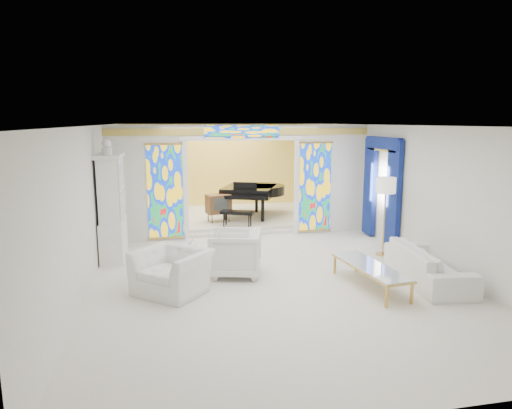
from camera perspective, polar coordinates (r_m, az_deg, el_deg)
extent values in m
plane|color=silver|center=(10.64, 0.10, -6.52)|extent=(12.00, 12.00, 0.00)
cube|color=white|center=(10.18, 0.10, 9.86)|extent=(7.00, 12.00, 0.02)
cube|color=silver|center=(16.18, -4.22, 4.71)|extent=(7.00, 0.02, 3.00)
cube|color=silver|center=(4.74, 15.14, -9.59)|extent=(7.00, 0.02, 3.00)
cube|color=silver|center=(10.20, -19.55, 0.80)|extent=(0.02, 12.00, 3.00)
cube|color=silver|center=(11.52, 17.42, 1.96)|extent=(0.02, 12.00, 3.00)
cube|color=silver|center=(12.08, -13.57, 2.52)|extent=(2.00, 0.18, 3.00)
cube|color=silver|center=(12.90, 9.23, 3.16)|extent=(2.00, 0.18, 3.00)
cube|color=silver|center=(12.15, -1.83, 9.00)|extent=(3.00, 0.18, 0.40)
cube|color=white|center=(12.01, -8.78, 1.68)|extent=(0.12, 0.06, 2.60)
cube|color=white|center=(12.52, 5.07, 2.11)|extent=(0.12, 0.06, 2.60)
cube|color=white|center=(12.05, -1.74, 8.28)|extent=(3.24, 0.06, 0.12)
cube|color=#E9C158|center=(12.05, -1.75, 9.08)|extent=(7.00, 0.05, 0.18)
cube|color=gold|center=(11.99, -11.31, 1.59)|extent=(0.90, 0.04, 2.40)
cube|color=gold|center=(12.67, 7.39, 2.17)|extent=(0.90, 0.04, 2.40)
cube|color=gold|center=(12.04, -1.74, 9.08)|extent=(2.00, 0.04, 0.34)
cube|color=silver|center=(14.53, -3.18, -1.56)|extent=(6.80, 3.80, 0.18)
cube|color=#FBDD57|center=(16.06, -4.16, 4.67)|extent=(6.70, 0.10, 2.90)
cylinder|color=gold|center=(14.16, -2.41, 8.18)|extent=(0.48, 0.48, 0.30)
cube|color=navy|center=(11.54, 16.82, 1.25)|extent=(0.12, 0.55, 2.60)
cube|color=navy|center=(12.69, 14.05, 2.18)|extent=(0.12, 0.55, 2.60)
cube|color=navy|center=(12.00, 15.65, 7.41)|extent=(0.14, 1.70, 0.30)
cube|color=#DEC04E|center=(12.00, 15.61, 6.60)|extent=(0.12, 1.50, 0.06)
cube|color=white|center=(10.95, -17.34, -4.06)|extent=(0.50, 1.40, 0.90)
cube|color=white|center=(10.73, -17.67, 1.90)|extent=(0.44, 1.30, 1.40)
cube|color=white|center=(10.71, -16.45, 1.95)|extent=(0.01, 1.20, 1.30)
cube|color=white|center=(10.66, -17.89, 5.84)|extent=(0.56, 1.46, 0.08)
cylinder|color=white|center=(10.30, -18.13, 6.36)|extent=(0.22, 0.22, 0.16)
sphere|color=white|center=(10.29, -18.18, 7.24)|extent=(0.20, 0.20, 0.20)
imported|color=silver|center=(8.52, -10.48, -8.24)|extent=(1.62, 1.60, 0.79)
imported|color=white|center=(9.28, -2.62, -6.09)|extent=(1.23, 1.21, 0.92)
imported|color=silver|center=(9.58, 20.73, -6.99)|extent=(1.21, 2.45, 0.69)
cylinder|color=white|center=(9.25, -7.92, -5.54)|extent=(0.49, 0.49, 0.03)
cylinder|color=white|center=(9.33, -7.87, -7.22)|extent=(0.08, 0.08, 0.55)
cylinder|color=white|center=(9.42, -7.83, -8.79)|extent=(0.33, 0.33, 0.03)
imported|color=white|center=(9.22, -7.94, -4.83)|extent=(0.19, 0.19, 0.20)
cube|color=white|center=(8.86, 14.10, -7.53)|extent=(0.79, 1.97, 0.04)
cube|color=gold|center=(8.87, 14.09, -7.65)|extent=(0.83, 2.01, 0.03)
cube|color=gold|center=(8.09, 16.01, -11.01)|extent=(0.05, 0.05, 0.39)
cube|color=gold|center=(8.37, 18.88, -10.45)|extent=(0.05, 0.05, 0.39)
cube|color=gold|center=(9.55, 9.82, -7.41)|extent=(0.05, 0.05, 0.39)
cube|color=gold|center=(9.79, 12.42, -7.07)|extent=(0.05, 0.05, 0.39)
cylinder|color=gold|center=(11.17, 15.52, -5.98)|extent=(0.36, 0.36, 0.03)
cylinder|color=gold|center=(10.98, 15.73, -1.88)|extent=(0.04, 0.04, 1.67)
cylinder|color=silver|center=(10.84, 15.94, 2.33)|extent=(0.52, 0.52, 0.36)
cube|color=black|center=(14.10, -0.85, 1.68)|extent=(1.99, 2.05, 0.29)
cylinder|color=black|center=(14.39, 0.66, 1.86)|extent=(1.94, 1.94, 0.29)
cube|color=black|center=(13.22, -1.72, 0.91)|extent=(1.39, 0.83, 0.10)
cube|color=white|center=(13.14, -1.81, 0.94)|extent=(1.22, 0.60, 0.03)
cube|color=black|center=(13.53, -1.38, 2.27)|extent=(0.67, 0.31, 0.26)
cube|color=black|center=(12.70, -2.36, -0.99)|extent=(0.99, 0.69, 0.08)
cylinder|color=black|center=(13.63, -3.82, -0.61)|extent=(0.13, 0.13, 0.64)
cylinder|color=black|center=(13.38, 0.84, -0.80)|extent=(0.13, 0.13, 0.64)
cylinder|color=black|center=(14.75, 0.06, 0.25)|extent=(0.13, 0.13, 0.64)
cube|color=brown|center=(13.42, -4.72, 0.08)|extent=(0.77, 0.61, 0.55)
cube|color=#343836|center=(13.20, -4.37, 0.06)|extent=(0.43, 0.13, 0.35)
cone|color=brown|center=(13.26, -5.52, -1.82)|extent=(0.05, 0.05, 0.24)
cone|color=brown|center=(13.44, -3.39, -1.62)|extent=(0.05, 0.05, 0.24)
cone|color=brown|center=(13.57, -5.99, -1.55)|extent=(0.05, 0.05, 0.24)
cone|color=brown|center=(13.74, -3.91, -1.36)|extent=(0.05, 0.05, 0.24)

